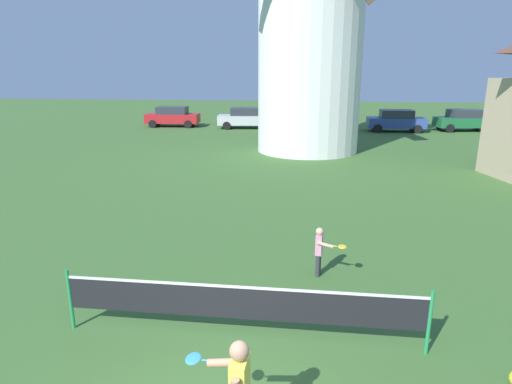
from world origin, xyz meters
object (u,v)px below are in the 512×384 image
object	(u,v)px
parked_car_mustard	(321,119)
parked_car_red	(173,116)
parked_car_blue	(396,120)
windmill	(312,1)
player_far	(320,249)
parked_car_green	(465,120)
tennis_net	(241,303)
parked_car_silver	(247,118)

from	to	relation	value
parked_car_mustard	parked_car_red	bearing A→B (deg)	176.49
parked_car_mustard	parked_car_blue	xyz separation A→B (m)	(5.40, -0.09, -0.00)
windmill	parked_car_red	size ratio (longest dim) A/B	3.60
player_far	parked_car_green	world-z (taller)	parked_car_green
tennis_net	parked_car_silver	size ratio (longest dim) A/B	1.28
player_far	parked_car_silver	distance (m)	24.89
player_far	parked_car_blue	size ratio (longest dim) A/B	0.27
parked_car_mustard	parked_car_blue	distance (m)	5.41
windmill	parked_car_red	bearing A→B (deg)	138.51
player_far	parked_car_blue	distance (m)	24.62
windmill	parked_car_blue	distance (m)	12.74
parked_car_silver	parked_car_blue	distance (m)	10.98
windmill	parked_car_green	world-z (taller)	windmill
tennis_net	parked_car_green	world-z (taller)	parked_car_green
parked_car_green	tennis_net	bearing A→B (deg)	-114.22
tennis_net	player_far	distance (m)	2.86
player_far	parked_car_green	xyz separation A→B (m)	(10.98, 24.82, 0.19)
parked_car_blue	player_far	bearing A→B (deg)	-103.95
parked_car_silver	parked_car_mustard	xyz separation A→B (m)	(5.57, -0.39, -0.00)
windmill	parked_car_mustard	size ratio (longest dim) A/B	3.55
parked_car_red	parked_car_green	bearing A→B (deg)	0.32
player_far	windmill	bearing A→B (deg)	91.51
tennis_net	parked_car_green	xyz separation A→B (m)	(12.31, 27.35, 0.12)
windmill	tennis_net	xyz separation A→B (m)	(-0.92, -17.81, -7.04)
windmill	parked_car_silver	world-z (taller)	windmill
parked_car_red	parked_car_mustard	distance (m)	11.60
parked_car_mustard	parked_car_green	xyz separation A→B (m)	(10.45, 0.83, -0.00)
windmill	tennis_net	size ratio (longest dim) A/B	2.54
parked_car_mustard	parked_car_blue	size ratio (longest dim) A/B	1.05
parked_car_green	parked_car_blue	bearing A→B (deg)	-169.62
player_far	parked_car_mustard	distance (m)	23.99
windmill	parked_car_blue	world-z (taller)	windmill
player_far	parked_car_silver	bearing A→B (deg)	101.67
player_far	parked_car_green	distance (m)	27.14
windmill	parked_car_silver	bearing A→B (deg)	117.01
windmill	parked_car_red	xyz separation A→B (m)	(-10.65, 9.42, -6.92)
player_far	parked_car_mustard	xyz separation A→B (m)	(0.53, 23.99, 0.19)
parked_car_red	parked_car_silver	size ratio (longest dim) A/B	0.91
parked_car_mustard	player_far	bearing A→B (deg)	-91.27
player_far	parked_car_red	distance (m)	27.06
player_far	parked_car_red	xyz separation A→B (m)	(-11.05, 24.70, 0.19)
tennis_net	player_far	size ratio (longest dim) A/B	5.42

